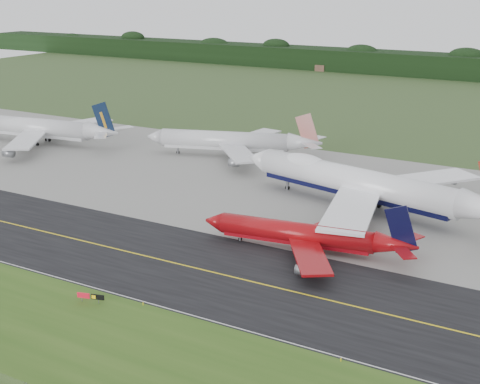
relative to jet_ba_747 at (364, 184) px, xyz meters
name	(u,v)px	position (x,y,z in m)	size (l,w,h in m)	color
ground	(195,258)	(-18.33, -42.54, -6.13)	(600.00, 600.00, 0.00)	#334721
grass_verge	(65,340)	(-18.33, -77.54, -6.13)	(400.00, 30.00, 0.01)	#2E5318
taxiway	(183,265)	(-18.33, -46.54, -6.12)	(400.00, 32.00, 0.02)	black
apron	(305,188)	(-18.33, 8.46, -6.12)	(400.00, 78.00, 0.01)	gray
taxiway_centreline	(183,265)	(-18.33, -46.54, -6.10)	(400.00, 0.40, 0.00)	yellow
taxiway_edge_line	(131,298)	(-18.33, -62.04, -6.10)	(400.00, 0.25, 0.00)	silver
horizon_treeline	(478,69)	(-18.33, 231.23, -0.66)	(700.00, 25.00, 12.00)	black
jet_ba_747	(364,184)	(0.00, 0.00, 0.00)	(71.02, 57.82, 18.02)	white
jet_red_737	(308,235)	(-1.14, -28.71, -2.92)	(42.97, 34.74, 11.60)	maroon
jet_navy_gold	(40,128)	(-112.62, 11.38, -1.15)	(58.79, 50.77, 15.18)	silver
jet_star_tail	(234,141)	(-49.95, 27.25, -1.45)	(52.10, 42.46, 14.05)	silver
taxiway_sign	(90,296)	(-23.09, -66.52, -5.01)	(4.64, 1.44, 1.59)	slate
edge_marker_center	(143,304)	(-15.04, -63.04, -5.88)	(0.16, 0.16, 0.50)	yellow
edge_marker_right	(341,360)	(19.18, -63.04, -5.88)	(0.16, 0.16, 0.50)	yellow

